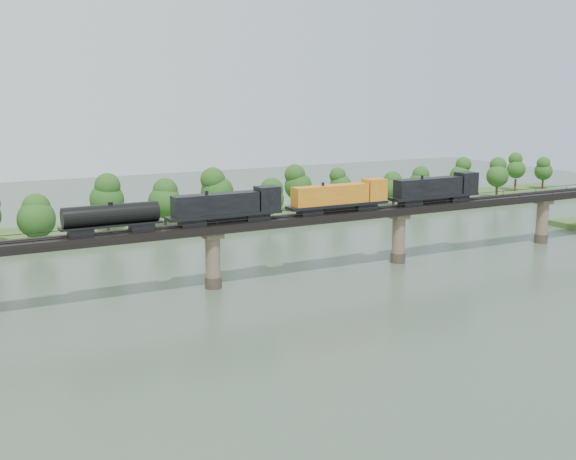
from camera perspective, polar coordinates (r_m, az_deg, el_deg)
name	(u,v)px	position (r m, az deg, el deg)	size (l,w,h in m)	color
ground	(295,339)	(102.07, 0.56, -8.64)	(400.00, 400.00, 0.00)	#384738
far_bank	(127,230)	(178.64, -12.62, 0.01)	(300.00, 24.00, 1.60)	#325020
bridge	(213,258)	(126.59, -5.96, -2.19)	(236.00, 30.00, 11.50)	#473A2D
bridge_superstructure	(212,222)	(125.28, -6.02, 0.63)	(220.00, 4.90, 0.75)	black
far_treeline	(95,202)	(171.02, -14.97, 2.14)	(289.06, 17.54, 13.60)	#382619
freight_train	(303,200)	(132.56, 1.20, 2.37)	(84.88, 3.31, 5.84)	black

